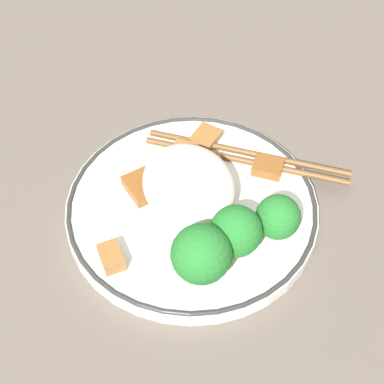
{
  "coord_description": "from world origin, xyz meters",
  "views": [
    {
      "loc": [
        -0.37,
        0.15,
        0.51
      ],
      "look_at": [
        0.0,
        0.0,
        0.04
      ],
      "focal_mm": 60.0,
      "sensor_mm": 36.0,
      "label": 1
    }
  ],
  "objects_px": {
    "plate": "(192,208)",
    "broccoli_back_right": "(278,217)",
    "broccoli_back_left": "(201,254)",
    "chopsticks": "(247,157)",
    "broccoli_back_center": "(236,232)"
  },
  "relations": [
    {
      "from": "broccoli_back_left",
      "to": "chopsticks",
      "type": "height_order",
      "value": "broccoli_back_left"
    },
    {
      "from": "broccoli_back_center",
      "to": "broccoli_back_right",
      "type": "distance_m",
      "value": 0.04
    },
    {
      "from": "broccoli_back_right",
      "to": "plate",
      "type": "bearing_deg",
      "value": 43.96
    },
    {
      "from": "plate",
      "to": "broccoli_back_right",
      "type": "bearing_deg",
      "value": -136.04
    },
    {
      "from": "broccoli_back_left",
      "to": "chopsticks",
      "type": "distance_m",
      "value": 0.16
    },
    {
      "from": "chopsticks",
      "to": "broccoli_back_left",
      "type": "bearing_deg",
      "value": 139.4
    },
    {
      "from": "broccoli_back_center",
      "to": "plate",
      "type": "bearing_deg",
      "value": 14.06
    },
    {
      "from": "broccoli_back_left",
      "to": "chopsticks",
      "type": "bearing_deg",
      "value": -40.6
    },
    {
      "from": "broccoli_back_left",
      "to": "chopsticks",
      "type": "xyz_separation_m",
      "value": [
        0.12,
        -0.1,
        -0.03
      ]
    },
    {
      "from": "broccoli_back_center",
      "to": "broccoli_back_right",
      "type": "bearing_deg",
      "value": -86.3
    },
    {
      "from": "broccoli_back_center",
      "to": "chopsticks",
      "type": "xyz_separation_m",
      "value": [
        0.1,
        -0.06,
        -0.03
      ]
    },
    {
      "from": "chopsticks",
      "to": "broccoli_back_center",
      "type": "bearing_deg",
      "value": 149.55
    },
    {
      "from": "broccoli_back_center",
      "to": "chopsticks",
      "type": "relative_size",
      "value": 0.3
    },
    {
      "from": "broccoli_back_right",
      "to": "chopsticks",
      "type": "bearing_deg",
      "value": -9.01
    },
    {
      "from": "chopsticks",
      "to": "plate",
      "type": "bearing_deg",
      "value": 115.32
    }
  ]
}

